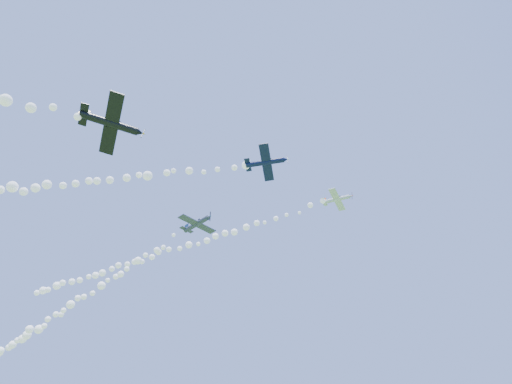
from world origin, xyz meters
The scene contains 7 objects.
plane_white centered at (12.87, 9.62, 55.24)m, with size 6.16×6.53×2.44m.
smoke_trail_white centered at (-27.88, 5.67, 54.95)m, with size 77.84×9.60×2.69m, color white, non-canonical shape.
plane_navy centered at (8.05, -8.51, 52.08)m, with size 7.23×7.65×1.98m.
smoke_trail_navy centered at (-26.38, -23.75, 51.86)m, with size 65.06×30.31×2.89m, color white, non-canonical shape.
plane_grey centered at (-3.01, -11.07, 42.33)m, with size 6.34×6.70×2.25m.
smoke_trail_grey centered at (-39.67, -3.85, 41.94)m, with size 69.67×15.58×2.93m, color white, non-canonical shape.
plane_black centered at (4.39, -34.35, 37.24)m, with size 6.63×6.25×2.68m.
Camera 1 is at (32.32, -50.39, 2.00)m, focal length 30.00 mm.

